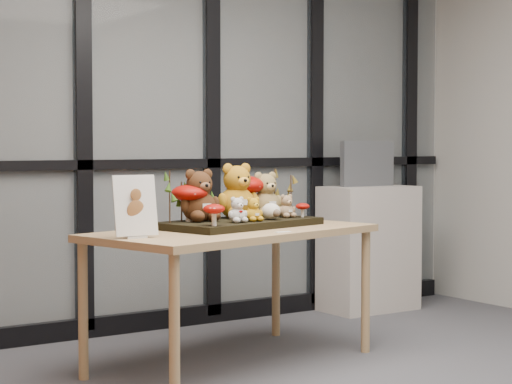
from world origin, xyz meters
TOP-DOWN VIEW (x-y plane):
  - room_shell at (0.00, 0.00)m, footprint 5.00×5.00m
  - glass_partition at (-0.00, 2.47)m, footprint 4.90×0.06m
  - display_table at (-0.07, 1.39)m, footprint 1.69×1.11m
  - diorama_tray at (0.03, 1.47)m, footprint 0.97×0.64m
  - bear_pooh_yellow at (0.08, 1.59)m, footprint 0.30×0.28m
  - bear_brown_medium at (-0.20, 1.52)m, footprint 0.28×0.26m
  - bear_tan_back at (0.29, 1.61)m, footprint 0.25×0.24m
  - bear_small_yellow at (0.03, 1.35)m, footprint 0.13×0.12m
  - bear_white_bow at (-0.08, 1.33)m, footprint 0.13×0.13m
  - bear_beige_small at (0.33, 1.46)m, footprint 0.13×0.12m
  - plush_cream_hedgehog at (0.17, 1.39)m, footprint 0.09×0.08m
  - mushroom_back_left at (-0.25, 1.54)m, footprint 0.19×0.19m
  - mushroom_back_right at (0.18, 1.65)m, footprint 0.23×0.23m
  - mushroom_front_left at (-0.28, 1.24)m, footprint 0.11×0.11m
  - mushroom_front_right at (0.42, 1.43)m, footprint 0.08×0.08m
  - sprig_green_far_left at (-0.39, 1.49)m, footprint 0.05×0.05m
  - sprig_green_mid_left at (-0.28, 1.57)m, footprint 0.05×0.05m
  - sprig_dry_far_right at (0.39, 1.66)m, footprint 0.05×0.05m
  - sprig_dry_mid_right at (0.42, 1.55)m, footprint 0.05×0.05m
  - sprig_green_centre at (-0.07, 1.63)m, footprint 0.05×0.05m
  - sign_holder at (-0.71, 1.26)m, footprint 0.22×0.08m
  - label_card at (0.05, 1.10)m, footprint 0.09×0.03m
  - cabinet at (1.60, 2.24)m, footprint 0.66×0.38m
  - monitor at (1.60, 2.26)m, footprint 0.45×0.05m

SIDE VIEW (x-z plane):
  - cabinet at x=1.60m, z-range 0.00..0.88m
  - display_table at x=-0.07m, z-range 0.30..1.02m
  - label_card at x=0.05m, z-range 0.73..0.73m
  - diorama_tray at x=0.03m, z-range 0.73..0.76m
  - mushroom_front_right at x=0.42m, z-range 0.76..0.85m
  - plush_cream_hedgehog at x=0.17m, z-range 0.76..0.86m
  - mushroom_front_left at x=-0.28m, z-range 0.76..0.89m
  - bear_small_yellow at x=0.03m, z-range 0.76..0.91m
  - bear_beige_small at x=0.33m, z-range 0.76..0.91m
  - bear_white_bow at x=-0.08m, z-range 0.76..0.91m
  - sprig_green_centre at x=-0.07m, z-range 0.76..0.95m
  - sign_holder at x=-0.71m, z-range 0.72..1.02m
  - sprig_green_mid_left at x=-0.28m, z-range 0.76..0.98m
  - mushroom_back_left at x=-0.25m, z-range 0.76..0.98m
  - sprig_dry_mid_right at x=0.42m, z-range 0.76..1.00m
  - mushroom_back_right at x=0.18m, z-range 0.76..1.02m
  - sprig_dry_far_right at x=0.39m, z-range 0.76..1.03m
  - sprig_green_far_left at x=-0.39m, z-range 0.76..1.04m
  - bear_tan_back at x=0.29m, z-range 0.76..1.04m
  - bear_brown_medium at x=-0.20m, z-range 0.76..1.07m
  - bear_pooh_yellow at x=0.08m, z-range 0.76..1.10m
  - monitor at x=1.60m, z-range 0.88..1.20m
  - glass_partition at x=0.00m, z-range 0.03..2.81m
  - room_shell at x=0.00m, z-range -0.82..4.18m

